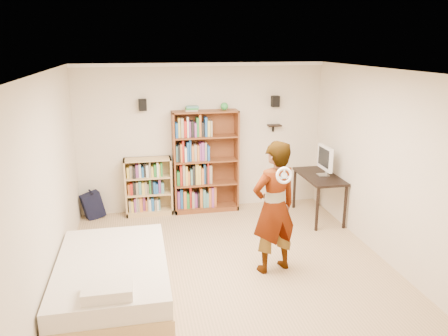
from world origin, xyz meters
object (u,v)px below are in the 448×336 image
(daybed, at_px, (112,274))
(person, at_px, (274,208))
(computer_desk, at_px, (318,196))
(tall_bookshelf, at_px, (206,162))
(low_bookshelf, at_px, (149,187))

(daybed, xyz_separation_m, person, (2.13, 0.25, 0.61))
(computer_desk, xyz_separation_m, person, (-1.36, -1.65, 0.52))
(person, bearing_deg, daybed, -9.75)
(tall_bookshelf, xyz_separation_m, daybed, (-1.59, -2.65, -0.63))
(computer_desk, bearing_deg, daybed, -151.55)
(computer_desk, bearing_deg, tall_bookshelf, 158.37)
(computer_desk, distance_m, daybed, 3.98)
(daybed, height_order, person, person)
(low_bookshelf, height_order, daybed, low_bookshelf)
(tall_bookshelf, bearing_deg, person, -77.30)
(computer_desk, relative_size, person, 0.64)
(low_bookshelf, distance_m, daybed, 2.73)
(tall_bookshelf, distance_m, daybed, 3.16)
(daybed, relative_size, person, 1.13)
(computer_desk, bearing_deg, low_bookshelf, 165.39)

